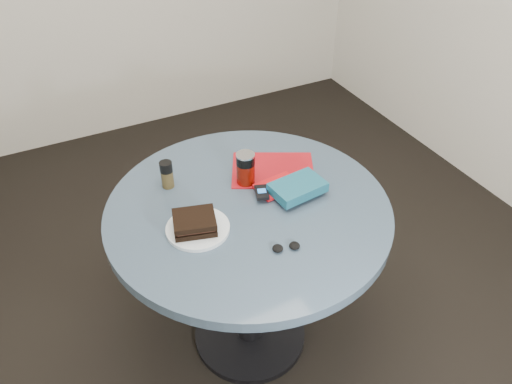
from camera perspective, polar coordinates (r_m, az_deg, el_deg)
name	(u,v)px	position (r m, az deg, el deg)	size (l,w,h in m)	color
ground	(250,335)	(2.30, -0.70, -16.05)	(4.00, 4.00, 0.00)	black
table	(249,239)	(1.85, -0.83, -5.44)	(1.00, 1.00, 0.75)	black
plate	(198,228)	(1.65, -6.66, -4.16)	(0.21, 0.21, 0.01)	silver
sandwich	(195,223)	(1.63, -7.04, -3.49)	(0.16, 0.15, 0.05)	black
soda_can	(246,169)	(1.81, -1.19, 2.66)	(0.07, 0.07, 0.13)	#630E04
pepper_grinder	(167,174)	(1.82, -10.15, 2.00)	(0.05, 0.05, 0.11)	#42371C
magazine	(273,170)	(1.90, 1.94, 2.53)	(0.31, 0.23, 0.01)	maroon
red_book	(277,186)	(1.81, 2.47, 0.68)	(0.15, 0.10, 0.01)	red
novel	(298,187)	(1.77, 4.78, 0.52)	(0.19, 0.12, 0.04)	navy
mp3_player	(262,192)	(1.76, 0.66, -0.04)	(0.07, 0.09, 0.01)	black
headphones	(286,247)	(1.58, 3.46, -6.30)	(0.10, 0.06, 0.02)	black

